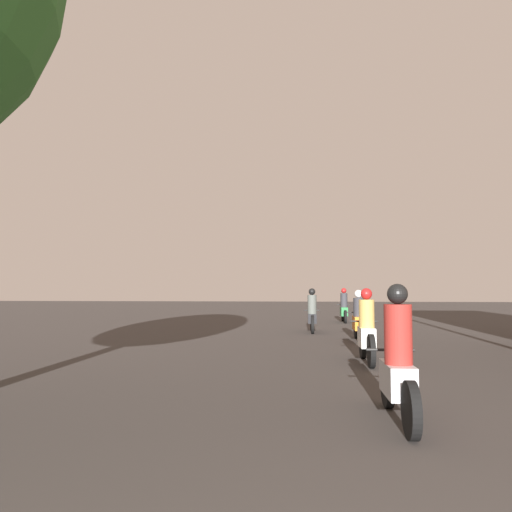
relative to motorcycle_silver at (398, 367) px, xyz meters
The scene contains 5 objects.
motorcycle_silver is the anchor object (origin of this frame).
motorcycle_white 4.68m from the motorcycle_silver, 87.06° to the left, with size 0.60×2.04×1.56m.
motorcycle_orange 9.16m from the motorcycle_silver, 86.37° to the left, with size 0.60×2.00×1.52m.
motorcycle_black 12.06m from the motorcycle_silver, 93.51° to the left, with size 0.60×2.08×1.57m.
motorcycle_green 17.43m from the motorcycle_silver, 87.23° to the left, with size 0.60×2.06×1.58m.
Camera 1 is at (-0.72, -0.36, 1.55)m, focal length 35.00 mm.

